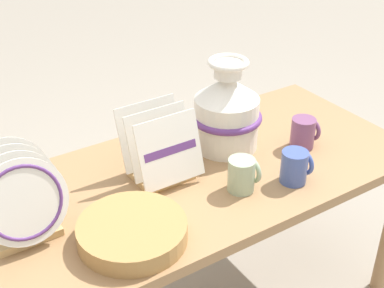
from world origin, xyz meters
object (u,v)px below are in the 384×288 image
(mug_cobalt_glaze, at_px, (295,166))
(mug_plum_glaze, at_px, (304,132))
(ceramic_vase, at_px, (227,111))
(wicker_charger_stack, at_px, (132,232))
(dish_rack_square_plates, at_px, (160,154))
(dish_rack_round_plates, at_px, (19,202))
(mug_sage_glaze, at_px, (243,174))

(mug_cobalt_glaze, relative_size, mug_plum_glaze, 1.00)
(ceramic_vase, distance_m, wicker_charger_stack, 0.57)
(dish_rack_square_plates, distance_m, wicker_charger_stack, 0.31)
(mug_plum_glaze, bearing_deg, wicker_charger_stack, -170.82)
(dish_rack_round_plates, distance_m, mug_sage_glaze, 0.63)
(dish_rack_round_plates, relative_size, wicker_charger_stack, 0.85)
(dish_rack_round_plates, relative_size, mug_plum_glaze, 2.37)
(ceramic_vase, bearing_deg, dish_rack_round_plates, -173.37)
(mug_plum_glaze, xyz_separation_m, mug_sage_glaze, (-0.33, -0.09, 0.00))
(wicker_charger_stack, distance_m, mug_plum_glaze, 0.72)
(mug_plum_glaze, bearing_deg, dish_rack_square_plates, 168.38)
(mug_sage_glaze, bearing_deg, dish_rack_square_plates, 131.74)
(dish_rack_round_plates, height_order, wicker_charger_stack, dish_rack_round_plates)
(dish_rack_square_plates, bearing_deg, ceramic_vase, 8.53)
(dish_rack_round_plates, height_order, dish_rack_square_plates, dish_rack_round_plates)
(dish_rack_round_plates, relative_size, mug_sage_glaze, 2.37)
(mug_sage_glaze, bearing_deg, ceramic_vase, 65.04)
(ceramic_vase, bearing_deg, dish_rack_square_plates, -171.47)
(mug_sage_glaze, bearing_deg, mug_cobalt_glaze, -18.10)
(mug_plum_glaze, bearing_deg, mug_sage_glaze, -164.94)
(dish_rack_round_plates, bearing_deg, mug_plum_glaze, -3.69)
(mug_plum_glaze, height_order, mug_sage_glaze, same)
(wicker_charger_stack, height_order, mug_sage_glaze, mug_sage_glaze)
(dish_rack_square_plates, relative_size, wicker_charger_stack, 0.77)
(dish_rack_round_plates, height_order, mug_sage_glaze, dish_rack_round_plates)
(mug_cobalt_glaze, distance_m, mug_sage_glaze, 0.17)
(ceramic_vase, xyz_separation_m, dish_rack_square_plates, (-0.28, -0.04, -0.05))
(mug_sage_glaze, bearing_deg, mug_plum_glaze, 15.06)
(mug_cobalt_glaze, height_order, mug_sage_glaze, same)
(wicker_charger_stack, xyz_separation_m, mug_cobalt_glaze, (0.54, -0.03, 0.03))
(ceramic_vase, xyz_separation_m, dish_rack_round_plates, (-0.72, -0.08, -0.03))
(ceramic_vase, relative_size, mug_sage_glaze, 3.01)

